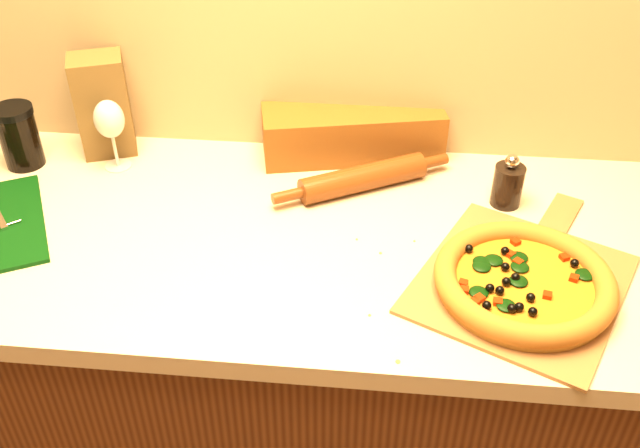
{
  "coord_description": "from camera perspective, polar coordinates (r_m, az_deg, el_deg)",
  "views": [
    {
      "loc": [
        0.19,
        0.35,
        1.74
      ],
      "look_at": [
        0.09,
        1.38,
        0.96
      ],
      "focal_mm": 40.0,
      "sensor_mm": 36.0,
      "label": 1
    }
  ],
  "objects": [
    {
      "name": "pizza",
      "position": [
        1.27,
        16.01,
        -4.44
      ],
      "size": [
        0.31,
        0.31,
        0.04
      ],
      "color": "#B2702C",
      "rests_on": "pizza_peel"
    },
    {
      "name": "bread_bag",
      "position": [
        1.58,
        2.63,
        7.35
      ],
      "size": [
        0.41,
        0.21,
        0.11
      ],
      "primitive_type": "cube",
      "rotation": [
        0.0,
        0.0,
        0.21
      ],
      "color": "#652E13",
      "rests_on": "countertop"
    },
    {
      "name": "pizza_peel",
      "position": [
        1.31,
        15.93,
        -4.27
      ],
      "size": [
        0.45,
        0.52,
        0.01
      ],
      "rotation": [
        0.0,
        0.0,
        -0.45
      ],
      "color": "brown",
      "rests_on": "countertop"
    },
    {
      "name": "paper_bag",
      "position": [
        1.64,
        -16.97,
        9.07
      ],
      "size": [
        0.14,
        0.12,
        0.22
      ],
      "primitive_type": "cube",
      "rotation": [
        0.0,
        0.0,
        0.35
      ],
      "color": "brown",
      "rests_on": "countertop"
    },
    {
      "name": "pepper_grinder",
      "position": [
        1.47,
        14.8,
        3.1
      ],
      "size": [
        0.06,
        0.06,
        0.11
      ],
      "color": "black",
      "rests_on": "countertop"
    },
    {
      "name": "cabinet",
      "position": [
        1.7,
        -2.96,
        -13.18
      ],
      "size": [
        2.8,
        0.65,
        0.86
      ],
      "primitive_type": "cube",
      "color": "#46200F",
      "rests_on": "ground"
    },
    {
      "name": "countertop",
      "position": [
        1.39,
        -3.53,
        -1.18
      ],
      "size": [
        2.84,
        0.68,
        0.04
      ],
      "primitive_type": "cube",
      "color": "beige",
      "rests_on": "cabinet"
    },
    {
      "name": "wine_glass",
      "position": [
        1.57,
        -16.5,
        7.9
      ],
      "size": [
        0.06,
        0.06,
        0.16
      ],
      "color": "silver",
      "rests_on": "countertop"
    },
    {
      "name": "dark_jar",
      "position": [
        1.67,
        -22.95,
        6.49
      ],
      "size": [
        0.09,
        0.09,
        0.14
      ],
      "color": "black",
      "rests_on": "countertop"
    },
    {
      "name": "rolling_pin",
      "position": [
        1.48,
        3.45,
        3.69
      ],
      "size": [
        0.36,
        0.21,
        0.05
      ],
      "rotation": [
        0.0,
        0.0,
        0.49
      ],
      "color": "#5D2F10",
      "rests_on": "countertop"
    }
  ]
}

